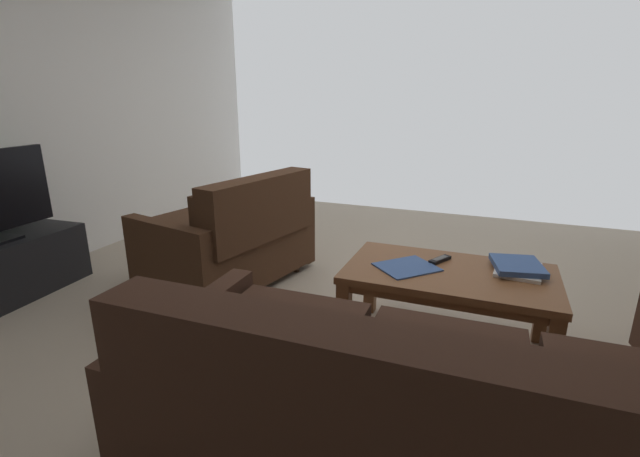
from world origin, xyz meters
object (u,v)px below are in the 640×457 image
object	(u,v)px
loveseat_near	(234,237)
book_stack	(518,267)
tv_remote	(440,260)
coffee_table	(448,283)
sofa_main	(433,434)
loose_magazine	(407,267)

from	to	relation	value
loveseat_near	book_stack	xyz separation A→B (m)	(-1.93, 0.23, 0.13)
loveseat_near	tv_remote	size ratio (longest dim) A/B	8.24
coffee_table	tv_remote	xyz separation A→B (m)	(0.07, -0.12, 0.08)
loveseat_near	coffee_table	distance (m)	1.63
sofa_main	loose_magazine	xyz separation A→B (m)	(0.30, -1.09, 0.11)
book_stack	loose_magazine	xyz separation A→B (m)	(0.56, 0.17, -0.02)
loose_magazine	loveseat_near	bearing A→B (deg)	-152.86
coffee_table	loose_magazine	world-z (taller)	loose_magazine
sofa_main	coffee_table	distance (m)	1.14
book_stack	loose_magazine	size ratio (longest dim) A/B	1.08
loveseat_near	tv_remote	xyz separation A→B (m)	(-1.52, 0.23, 0.11)
book_stack	tv_remote	world-z (taller)	book_stack
sofa_main	loveseat_near	world-z (taller)	sofa_main
loose_magazine	tv_remote	bearing A→B (deg)	90.01
sofa_main	book_stack	size ratio (longest dim) A/B	6.22
tv_remote	coffee_table	bearing A→B (deg)	118.39
loveseat_near	book_stack	size ratio (longest dim) A/B	4.10
loose_magazine	coffee_table	bearing A→B (deg)	54.13
book_stack	sofa_main	bearing A→B (deg)	78.28
loveseat_near	book_stack	bearing A→B (deg)	173.23
loveseat_near	coffee_table	size ratio (longest dim) A/B	1.21
sofa_main	loveseat_near	bearing A→B (deg)	-41.70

